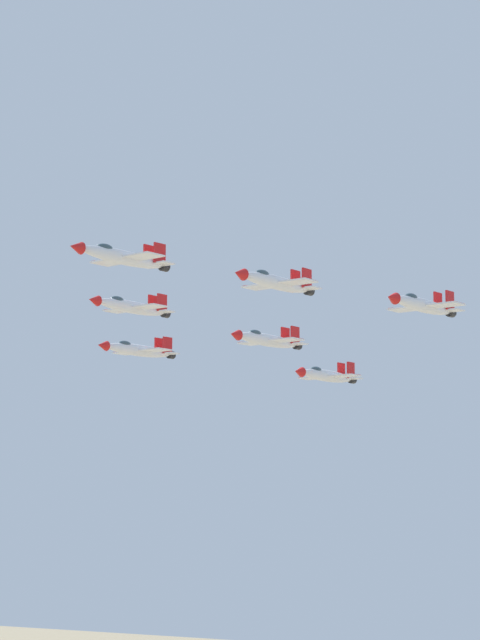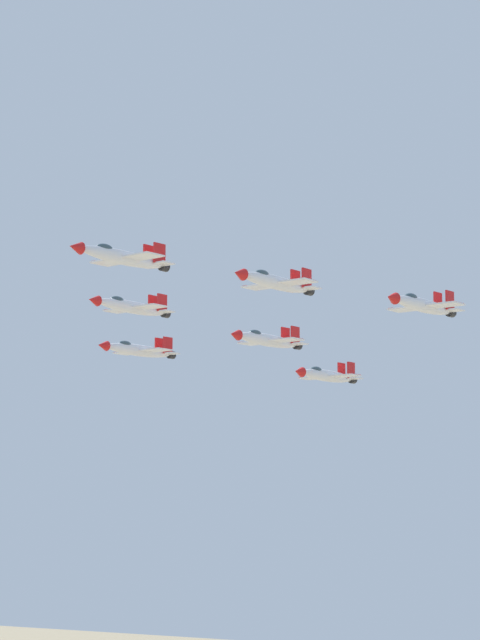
# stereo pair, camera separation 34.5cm
# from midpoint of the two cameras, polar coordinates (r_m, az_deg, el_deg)

# --- Properties ---
(jet_lead) EXTENTS (19.16, 12.14, 4.06)m
(jet_lead) POSITION_cam_midpoint_polar(r_m,az_deg,el_deg) (168.02, -5.68, 3.07)
(jet_lead) COLOR white
(jet_left_wingman) EXTENTS (18.94, 11.90, 4.00)m
(jet_left_wingman) POSITION_cam_midpoint_polar(r_m,az_deg,el_deg) (170.97, 1.82, 1.85)
(jet_left_wingman) COLOR white
(jet_right_wingman) EXTENTS (18.51, 11.64, 3.91)m
(jet_right_wingman) POSITION_cam_midpoint_polar(r_m,az_deg,el_deg) (189.42, -5.25, 0.65)
(jet_right_wingman) COLOR white
(jet_left_outer) EXTENTS (19.02, 12.01, 4.02)m
(jet_left_outer) POSITION_cam_midpoint_polar(r_m,az_deg,el_deg) (176.82, 8.94, 0.73)
(jet_left_outer) COLOR white
(jet_right_outer) EXTENTS (19.12, 12.10, 4.05)m
(jet_right_outer) POSITION_cam_midpoint_polar(r_m,az_deg,el_deg) (211.02, -4.90, -1.46)
(jet_right_outer) COLOR white
(jet_slot_rear) EXTENTS (18.68, 11.77, 3.95)m
(jet_slot_rear) POSITION_cam_midpoint_polar(r_m,az_deg,el_deg) (192.24, 1.41, -0.97)
(jet_slot_rear) COLOR white
(jet_trailing) EXTENTS (18.58, 11.68, 3.92)m
(jet_trailing) POSITION_cam_midpoint_polar(r_m,az_deg,el_deg) (205.52, 4.30, -2.70)
(jet_trailing) COLOR white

